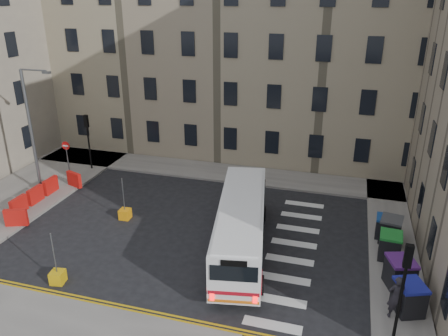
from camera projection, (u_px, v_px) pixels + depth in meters
The scene contains 19 objects.
ground at pixel (220, 236), 23.90m from camera, with size 120.00×120.00×0.00m, color black.
pavement_north at pixel (177, 167), 33.08m from camera, with size 36.00×3.20×0.15m, color slate.
pavement_east at pixel (389, 223), 25.11m from camera, with size 2.40×26.00×0.15m, color slate.
pavement_west at pixel (19, 196), 28.39m from camera, with size 6.00×22.00×0.15m, color slate.
terrace_north at pixel (193, 41), 36.28m from camera, with size 38.30×10.80×17.20m.
traffic_light_east at pixel (404, 278), 15.71m from camera, with size 0.28×0.22×4.10m.
traffic_light_nw at pixel (88, 134), 31.72m from camera, with size 0.28×0.22×4.10m.
streetlamp at pixel (31, 131), 27.42m from camera, with size 0.50×0.22×8.14m.
no_entry_north at pixel (67, 152), 30.37m from camera, with size 0.60×0.08×3.00m.
roadworks_barriers at pixel (40, 196), 27.17m from camera, with size 1.66×6.26×1.00m.
bus at pixel (241, 224), 22.09m from camera, with size 3.99×10.03×2.66m.
wheelie_bin_a at pixel (409, 297), 17.85m from camera, with size 1.44×1.53×1.36m.
wheelie_bin_b at pixel (400, 273), 19.36m from camera, with size 1.44×1.55×1.41m.
wheelie_bin_c at pixel (390, 246), 21.51m from camera, with size 1.14×1.28×1.33m.
wheelie_bin_d at pixel (391, 230), 22.93m from camera, with size 1.27×1.39×1.35m.
wheelie_bin_e at pixel (385, 227), 23.39m from camera, with size 1.00×1.13×1.18m.
pedestrian at pixel (396, 297), 17.43m from camera, with size 0.70×0.46×1.92m, color black.
bollard_yellow at pixel (125, 214), 25.67m from camera, with size 0.60×0.60×0.60m, color orange.
bollard_chevron at pixel (58, 277), 20.00m from camera, with size 0.60×0.60×0.60m, color gold.
Camera 1 is at (6.01, -19.87, 12.44)m, focal length 35.00 mm.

